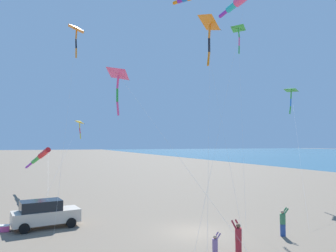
{
  "coord_description": "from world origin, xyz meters",
  "views": [
    {
      "loc": [
        9.28,
        18.94,
        5.68
      ],
      "look_at": [
        -1.05,
        -7.56,
        7.24
      ],
      "focal_mm": 34.4,
      "sensor_mm": 36.0,
      "label": 1
    }
  ],
  "objects": [
    {
      "name": "person_child_green_jacket",
      "position": [
        -4.6,
        2.82,
        0.95
      ],
      "size": [
        0.61,
        0.53,
        1.74
      ],
      "color": "#335199",
      "rests_on": "ground_plane"
    },
    {
      "name": "parked_car",
      "position": [
        9.07,
        -4.68,
        0.95
      ],
      "size": [
        4.55,
        2.63,
        1.85
      ],
      "color": "beige",
      "rests_on": "ground_plane"
    },
    {
      "name": "person_adult_flyer",
      "position": [
        -0.18,
        4.61,
        0.94
      ],
      "size": [
        0.5,
        0.59,
        1.73
      ],
      "color": "#B72833",
      "rests_on": "ground_plane"
    },
    {
      "name": "kite_windsock_green_low_center",
      "position": [
        9.54,
        -18.86,
        4.28
      ],
      "size": [
        2.73,
        19.02,
        5.32
      ],
      "color": "red",
      "rests_on": "ground_plane"
    },
    {
      "name": "kite_delta_long_streamer_right",
      "position": [
        -1.65,
        -0.75,
        14.2
      ],
      "size": [
        4.57,
        7.1,
        14.83
      ],
      "color": "orange",
      "rests_on": "ground_plane"
    },
    {
      "name": "ground_plane",
      "position": [
        0.0,
        0.0,
        0.0
      ],
      "size": [
        600.0,
        600.0,
        0.0
      ],
      "primitive_type": "plane",
      "color": "#756654"
    },
    {
      "name": "cooler_box",
      "position": [
        11.49,
        -4.57,
        0.21
      ],
      "size": [
        0.62,
        0.42,
        0.42
      ],
      "color": "#EF4C93",
      "rests_on": "ground_plane"
    },
    {
      "name": "kite_delta_purple_drifting",
      "position": [
        -16.25,
        -8.96,
        11.57
      ],
      "size": [
        10.5,
        12.87,
        11.9
      ],
      "color": "green",
      "rests_on": "ground_plane"
    },
    {
      "name": "person_child_grey_jacket",
      "position": [
        1.39,
        4.99,
        0.74
      ],
      "size": [
        0.41,
        0.33,
        1.37
      ],
      "color": "#8E6B9E",
      "rests_on": "ground_plane"
    },
    {
      "name": "kite_windsock_magenta_far_left",
      "position": [
        -4.42,
        -1.72,
        16.48
      ],
      "size": [
        7.68,
        9.14,
        16.96
      ],
      "color": "#EF4C93",
      "rests_on": "ground_plane"
    },
    {
      "name": "kite_delta_black_fish_shape",
      "position": [
        4.59,
        -2.19,
        10.35
      ],
      "size": [
        5.28,
        10.41,
        10.86
      ],
      "color": "#EF4C93",
      "rests_on": "ground_plane"
    },
    {
      "name": "kite_delta_blue_topmost",
      "position": [
        6.68,
        -9.7,
        15.69
      ],
      "size": [
        2.89,
        8.61,
        16.12
      ],
      "color": "orange",
      "rests_on": "ground_plane"
    },
    {
      "name": "kite_delta_orange_high_right",
      "position": [
        -8.91,
        -8.12,
        17.26
      ],
      "size": [
        6.33,
        9.86,
        17.6
      ],
      "color": "green",
      "rests_on": "ground_plane"
    },
    {
      "name": "kite_delta_white_trailing",
      "position": [
        5.93,
        -13.48,
        7.75
      ],
      "size": [
        4.51,
        10.01,
        8.02
      ],
      "color": "yellow",
      "rests_on": "ground_plane"
    }
  ]
}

